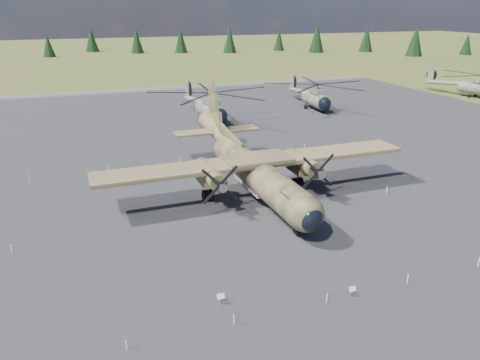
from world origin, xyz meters
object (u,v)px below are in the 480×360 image
object	(u,v)px
helicopter_near	(210,101)
helicopter_far	(480,81)
helicopter_mid	(316,91)
transport_plane	(252,165)

from	to	relation	value
helicopter_near	helicopter_far	size ratio (longest dim) A/B	1.02
helicopter_mid	helicopter_far	world-z (taller)	helicopter_mid
helicopter_near	helicopter_mid	size ratio (longest dim) A/B	1.07
helicopter_far	helicopter_near	bearing A→B (deg)	164.55
helicopter_near	helicopter_far	xyz separation A→B (m)	(55.57, 2.08, -0.26)
transport_plane	helicopter_mid	bearing A→B (deg)	52.36
transport_plane	helicopter_near	xyz separation A→B (m)	(4.62, 28.68, 0.68)
helicopter_near	helicopter_mid	xyz separation A→B (m)	(19.97, 3.27, -0.24)
helicopter_far	helicopter_mid	bearing A→B (deg)	160.51
transport_plane	helicopter_near	world-z (taller)	transport_plane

